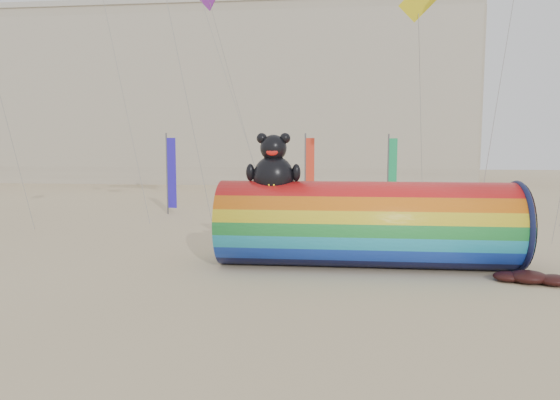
# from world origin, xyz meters

# --- Properties ---
(ground) EXTENTS (160.00, 160.00, 0.00)m
(ground) POSITION_xyz_m (0.00, 0.00, 0.00)
(ground) COLOR #CCB58C
(ground) RESTS_ON ground
(hotel_building) EXTENTS (60.40, 15.40, 20.60)m
(hotel_building) POSITION_xyz_m (-12.00, 45.95, 10.31)
(hotel_building) COLOR #B7AD99
(hotel_building) RESTS_ON ground
(windsock_assembly) EXTENTS (10.69, 3.26, 4.93)m
(windsock_assembly) POSITION_xyz_m (3.62, 1.50, 1.63)
(windsock_assembly) COLOR red
(windsock_assembly) RESTS_ON ground
(kite_handler) EXTENTS (0.76, 0.73, 1.75)m
(kite_handler) POSITION_xyz_m (8.75, 1.05, 0.88)
(kite_handler) COLOR #4C5052
(kite_handler) RESTS_ON ground
(fabric_bundle) EXTENTS (2.62, 1.35, 0.41)m
(fabric_bundle) POSITION_xyz_m (8.91, -0.23, 0.17)
(fabric_bundle) COLOR #3E0F0B
(fabric_bundle) RESTS_ON ground
(festival_banners) EXTENTS (15.00, 3.67, 5.20)m
(festival_banners) POSITION_xyz_m (-0.23, 16.15, 2.64)
(festival_banners) COLOR #59595E
(festival_banners) RESTS_ON ground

